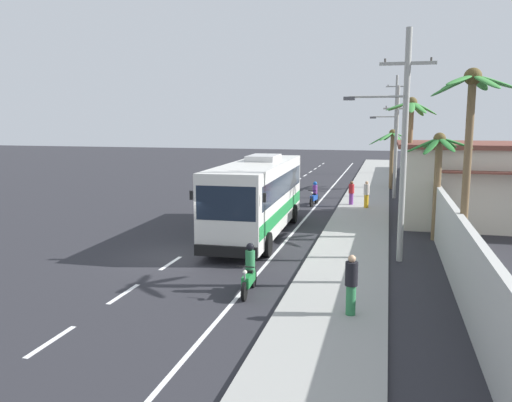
% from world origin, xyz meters
% --- Properties ---
extents(ground_plane, '(160.00, 160.00, 0.00)m').
position_xyz_m(ground_plane, '(0.00, 0.00, 0.00)').
color(ground_plane, '#28282D').
extents(sidewalk_kerb, '(3.20, 90.00, 0.14)m').
position_xyz_m(sidewalk_kerb, '(6.80, 10.00, 0.07)').
color(sidewalk_kerb, '#999993').
rests_on(sidewalk_kerb, ground).
extents(lane_markings, '(3.86, 71.00, 0.01)m').
position_xyz_m(lane_markings, '(2.29, 14.67, 0.00)').
color(lane_markings, white).
rests_on(lane_markings, ground).
extents(boundary_wall, '(0.24, 60.00, 2.55)m').
position_xyz_m(boundary_wall, '(10.60, 14.00, 1.27)').
color(boundary_wall, '#B2B2AD').
rests_on(boundary_wall, ground).
extents(coach_bus_foreground, '(3.22, 11.49, 3.87)m').
position_xyz_m(coach_bus_foreground, '(2.10, 4.83, 2.01)').
color(coach_bus_foreground, silver).
rests_on(coach_bus_foreground, ground).
extents(motorcycle_beside_bus, '(0.56, 1.96, 1.66)m').
position_xyz_m(motorcycle_beside_bus, '(3.97, -3.71, 0.67)').
color(motorcycle_beside_bus, black).
rests_on(motorcycle_beside_bus, ground).
extents(motorcycle_trailing, '(0.56, 1.96, 1.57)m').
position_xyz_m(motorcycle_trailing, '(3.54, 14.61, 0.64)').
color(motorcycle_trailing, black).
rests_on(motorcycle_trailing, ground).
extents(pedestrian_near_kerb, '(0.36, 0.36, 1.75)m').
position_xyz_m(pedestrian_near_kerb, '(7.35, -5.18, 1.06)').
color(pedestrian_near_kerb, '#2D7A47').
rests_on(pedestrian_near_kerb, sidewalk_kerb).
extents(pedestrian_midwalk, '(0.36, 0.36, 1.70)m').
position_xyz_m(pedestrian_midwalk, '(6.99, 13.55, 1.02)').
color(pedestrian_midwalk, gold).
rests_on(pedestrian_midwalk, sidewalk_kerb).
extents(pedestrian_far_walk, '(0.36, 0.36, 1.55)m').
position_xyz_m(pedestrian_far_walk, '(5.97, 14.61, 0.94)').
color(pedestrian_far_walk, '#75388E').
rests_on(pedestrian_far_walk, sidewalk_kerb).
extents(utility_pole_nearest, '(3.45, 0.24, 9.10)m').
position_xyz_m(utility_pole_nearest, '(8.73, 1.57, 4.84)').
color(utility_pole_nearest, '#9E9E99').
rests_on(utility_pole_nearest, ground).
extents(utility_pole_mid, '(2.89, 0.24, 8.05)m').
position_xyz_m(utility_pole_mid, '(8.68, 19.10, 4.27)').
color(utility_pole_mid, '#9E9E99').
rests_on(utility_pole_mid, ground).
extents(utility_pole_far, '(2.17, 0.24, 10.19)m').
position_xyz_m(utility_pole_far, '(8.81, 36.63, 5.31)').
color(utility_pole_far, '#9E9E99').
rests_on(utility_pole_far, ground).
extents(palm_nearest, '(2.69, 2.60, 7.29)m').
position_xyz_m(palm_nearest, '(10.75, -1.31, 5.35)').
color(palm_nearest, brown).
rests_on(palm_nearest, ground).
extents(palm_second, '(2.78, 2.81, 6.84)m').
position_xyz_m(palm_second, '(9.32, 9.42, 5.05)').
color(palm_second, brown).
rests_on(palm_second, ground).
extents(palm_third, '(3.88, 3.85, 4.90)m').
position_xyz_m(palm_third, '(8.51, 24.34, 3.60)').
color(palm_third, brown).
rests_on(palm_third, ground).
extents(palm_fourth, '(3.09, 3.01, 5.07)m').
position_xyz_m(palm_fourth, '(10.50, 5.82, 3.58)').
color(palm_fourth, brown).
rests_on(palm_fourth, ground).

